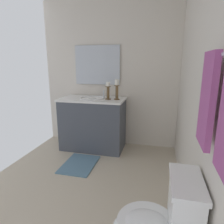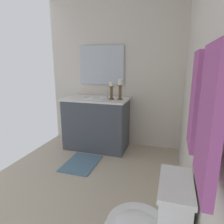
# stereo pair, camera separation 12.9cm
# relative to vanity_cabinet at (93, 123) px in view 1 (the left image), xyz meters

# --- Properties ---
(floor) EXTENTS (2.82, 2.32, 0.02)m
(floor) POSITION_rel_vanity_cabinet_xyz_m (1.08, 0.21, -0.44)
(floor) COLOR beige
(floor) RESTS_ON ground
(wall_back) EXTENTS (2.82, 0.04, 2.45)m
(wall_back) POSITION_rel_vanity_cabinet_xyz_m (1.08, 1.37, 0.80)
(wall_back) COLOR silver
(wall_back) RESTS_ON ground
(wall_left) EXTENTS (0.04, 2.32, 2.45)m
(wall_left) POSITION_rel_vanity_cabinet_xyz_m (-0.32, 0.21, 0.80)
(wall_left) COLOR silver
(wall_left) RESTS_ON ground
(vanity_cabinet) EXTENTS (0.58, 1.05, 0.85)m
(vanity_cabinet) POSITION_rel_vanity_cabinet_xyz_m (0.00, 0.00, 0.00)
(vanity_cabinet) COLOR #474C56
(vanity_cabinet) RESTS_ON ground
(sink_basin) EXTENTS (0.40, 0.40, 0.24)m
(sink_basin) POSITION_rel_vanity_cabinet_xyz_m (0.00, 0.00, 0.39)
(sink_basin) COLOR white
(sink_basin) RESTS_ON vanity_cabinet
(mirror) EXTENTS (0.02, 0.78, 0.64)m
(mirror) POSITION_rel_vanity_cabinet_xyz_m (-0.28, 0.00, 0.95)
(mirror) COLOR silver
(candle_holder_tall) EXTENTS (0.09, 0.09, 0.31)m
(candle_holder_tall) POSITION_rel_vanity_cabinet_xyz_m (0.01, 0.41, 0.59)
(candle_holder_tall) COLOR brown
(candle_holder_tall) RESTS_ON vanity_cabinet
(candle_holder_short) EXTENTS (0.09, 0.09, 0.27)m
(candle_holder_short) POSITION_rel_vanity_cabinet_xyz_m (0.03, 0.27, 0.57)
(candle_holder_short) COLOR brown
(candle_holder_short) RESTS_ON vanity_cabinet
(towel_near_vanity) EXTENTS (0.23, 0.03, 0.48)m
(towel_near_vanity) POSITION_rel_vanity_cabinet_xyz_m (1.94, 1.29, 0.80)
(towel_near_vanity) COLOR #A54C8C
(towel_near_vanity) RESTS_ON towel_bar
(bath_mat) EXTENTS (0.60, 0.44, 0.02)m
(bath_mat) POSITION_rel_vanity_cabinet_xyz_m (0.62, 0.00, -0.42)
(bath_mat) COLOR slate
(bath_mat) RESTS_ON ground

